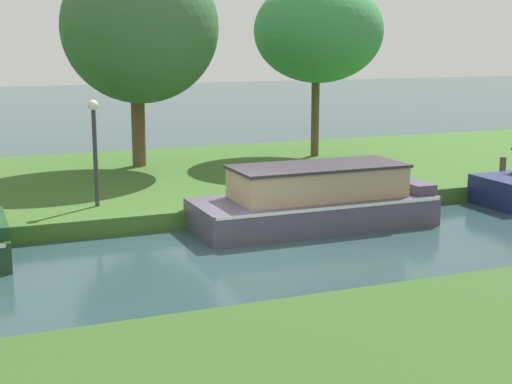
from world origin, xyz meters
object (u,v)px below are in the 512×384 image
(willow_tree_right, at_px, (318,31))
(slate_barge, at_px, (316,200))
(lamp_post, at_px, (95,138))
(mooring_post_near, at_px, (503,169))
(willow_tree_centre, at_px, (140,28))

(willow_tree_right, bearing_deg, slate_barge, -116.62)
(lamp_post, relative_size, mooring_post_near, 3.64)
(willow_tree_right, xyz_separation_m, lamp_post, (-8.11, -4.93, -2.48))
(slate_barge, xyz_separation_m, mooring_post_near, (6.20, 1.11, 0.13))
(slate_barge, height_order, willow_tree_centre, willow_tree_centre)
(slate_barge, bearing_deg, mooring_post_near, 10.14)
(slate_barge, height_order, willow_tree_right, willow_tree_right)
(slate_barge, distance_m, lamp_post, 5.22)
(willow_tree_centre, xyz_separation_m, lamp_post, (-2.24, -4.63, -2.54))
(lamp_post, bearing_deg, mooring_post_near, -5.55)
(lamp_post, xyz_separation_m, mooring_post_near, (10.76, -1.05, -1.24))
(slate_barge, relative_size, willow_tree_centre, 0.87)
(willow_tree_centre, bearing_deg, mooring_post_near, -33.66)
(mooring_post_near, bearing_deg, lamp_post, 174.45)
(willow_tree_right, bearing_deg, willow_tree_centre, -177.06)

